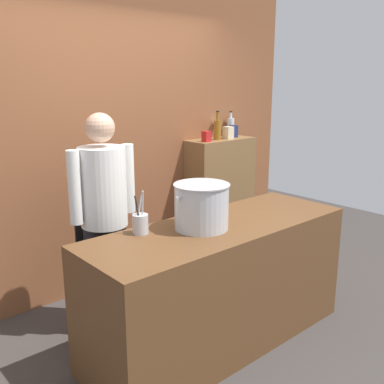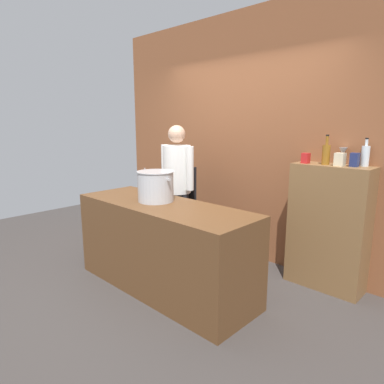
{
  "view_description": "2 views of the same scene",
  "coord_description": "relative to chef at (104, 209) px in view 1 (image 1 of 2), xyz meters",
  "views": [
    {
      "loc": [
        -2.07,
        -2.06,
        1.88
      ],
      "look_at": [
        0.01,
        0.3,
        1.08
      ],
      "focal_mm": 41.35,
      "sensor_mm": 36.0,
      "label": 1
    },
    {
      "loc": [
        2.47,
        -2.16,
        1.7
      ],
      "look_at": [
        0.13,
        0.28,
        1.0
      ],
      "focal_mm": 31.74,
      "sensor_mm": 36.0,
      "label": 2
    }
  ],
  "objects": [
    {
      "name": "chef",
      "position": [
        0.0,
        0.0,
        0.0
      ],
      "size": [
        0.53,
        0.36,
        1.66
      ],
      "rotation": [
        0.0,
        0.0,
        3.15
      ],
      "color": "black",
      "rests_on": "ground_plane"
    },
    {
      "name": "bar_cabinet",
      "position": [
        1.7,
        0.5,
        -0.32
      ],
      "size": [
        0.76,
        0.32,
        1.28
      ],
      "primitive_type": "cube",
      "color": "brown",
      "rests_on": "ground_plane"
    },
    {
      "name": "wine_bottle_clear",
      "position": [
        1.95,
        0.6,
        0.42
      ],
      "size": [
        0.08,
        0.08,
        0.27
      ],
      "color": "silver",
      "rests_on": "bar_cabinet"
    },
    {
      "name": "wine_glass_short",
      "position": [
        1.74,
        0.61,
        0.44
      ],
      "size": [
        0.08,
        0.08,
        0.17
      ],
      "color": "silver",
      "rests_on": "bar_cabinet"
    },
    {
      "name": "spice_tin_red",
      "position": [
        1.44,
        0.44,
        0.37
      ],
      "size": [
        0.07,
        0.07,
        0.11
      ],
      "primitive_type": "cube",
      "color": "red",
      "rests_on": "bar_cabinet"
    },
    {
      "name": "ground_plane",
      "position": [
        0.51,
        -0.69,
        -0.96
      ],
      "size": [
        8.0,
        8.0,
        0.0
      ],
      "primitive_type": "plane",
      "color": "#383330"
    },
    {
      "name": "spice_tin_cream",
      "position": [
        1.77,
        0.46,
        0.38
      ],
      "size": [
        0.09,
        0.09,
        0.13
      ],
      "primitive_type": "cube",
      "color": "beige",
      "rests_on": "bar_cabinet"
    },
    {
      "name": "prep_counter",
      "position": [
        0.51,
        -0.69,
        -0.51
      ],
      "size": [
        2.02,
        0.7,
        0.9
      ],
      "primitive_type": "cube",
      "color": "brown",
      "rests_on": "ground_plane"
    },
    {
      "name": "spice_tin_navy",
      "position": [
        1.89,
        0.5,
        0.38
      ],
      "size": [
        0.07,
        0.07,
        0.13
      ],
      "primitive_type": "cube",
      "color": "navy",
      "rests_on": "bar_cabinet"
    },
    {
      "name": "stockpot_large",
      "position": [
        0.37,
        -0.66,
        0.09
      ],
      "size": [
        0.44,
        0.38,
        0.31
      ],
      "color": "#B7BABF",
      "rests_on": "prep_counter"
    },
    {
      "name": "utensil_crock",
      "position": [
        -0.0,
        -0.47,
        0.01
      ],
      "size": [
        0.1,
        0.1,
        0.29
      ],
      "color": "#B7BABF",
      "rests_on": "prep_counter"
    },
    {
      "name": "brick_back_panel",
      "position": [
        0.51,
        0.71,
        0.54
      ],
      "size": [
        4.4,
        0.1,
        3.0
      ],
      "primitive_type": "cube",
      "color": "brown",
      "rests_on": "ground_plane"
    },
    {
      "name": "wine_bottle_amber",
      "position": [
        1.63,
        0.48,
        0.42
      ],
      "size": [
        0.08,
        0.08,
        0.29
      ],
      "color": "#8C5919",
      "rests_on": "bar_cabinet"
    }
  ]
}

